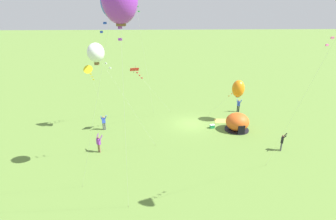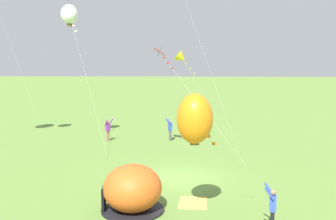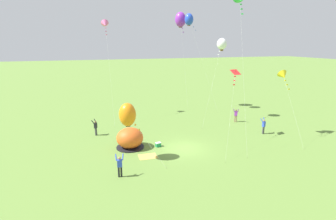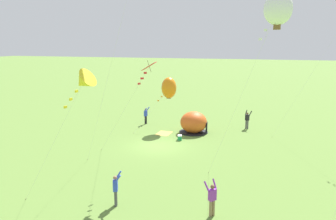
# 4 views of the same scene
# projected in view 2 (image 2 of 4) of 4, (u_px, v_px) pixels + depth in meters

# --- Properties ---
(ground_plane) EXTENTS (300.00, 300.00, 0.00)m
(ground_plane) POSITION_uv_depth(u_px,v_px,m) (180.00, 178.00, 22.43)
(ground_plane) COLOR olive
(popup_tent) EXTENTS (2.81, 2.81, 2.10)m
(popup_tent) POSITION_uv_depth(u_px,v_px,m) (132.00, 189.00, 17.34)
(popup_tent) COLOR #D8591E
(popup_tent) RESTS_ON ground
(picnic_blanket) EXTENTS (1.76, 1.38, 0.01)m
(picnic_blanket) POSITION_uv_depth(u_px,v_px,m) (193.00, 203.00, 18.44)
(picnic_blanket) COLOR gold
(picnic_blanket) RESTS_ON ground
(cooler_box) EXTENTS (0.60, 0.48, 0.44)m
(cooler_box) POSITION_uv_depth(u_px,v_px,m) (153.00, 187.00, 20.14)
(cooler_box) COLOR #1E8C4C
(cooler_box) RESTS_ON ground
(person_arms_raised) EXTENTS (0.72, 0.68, 1.89)m
(person_arms_raised) POSITION_uv_depth(u_px,v_px,m) (108.00, 129.00, 32.62)
(person_arms_raised) COLOR #8C7251
(person_arms_raised) RESTS_ON ground
(person_watching_sky) EXTENTS (0.67, 0.53, 1.89)m
(person_watching_sky) POSITION_uv_depth(u_px,v_px,m) (272.00, 208.00, 15.13)
(person_watching_sky) COLOR black
(person_watching_sky) RESTS_ON ground
(person_flying_kite) EXTENTS (0.71, 0.61, 1.89)m
(person_flying_kite) POSITION_uv_depth(u_px,v_px,m) (170.00, 129.00, 32.74)
(person_flying_kite) COLOR #4C4C51
(person_flying_kite) RESTS_ON ground
(kite_yellow) EXTENTS (1.13, 4.99, 7.53)m
(kite_yellow) POSITION_uv_depth(u_px,v_px,m) (181.00, 58.00, 33.21)
(kite_yellow) COLOR silver
(kite_yellow) RESTS_ON ground
(kite_red) EXTENTS (4.80, 6.38, 7.67)m
(kite_red) POSITION_uv_depth(u_px,v_px,m) (162.00, 55.00, 28.01)
(kite_red) COLOR silver
(kite_red) RESTS_ON ground
(kite_orange) EXTENTS (3.46, 3.57, 5.31)m
(kite_orange) POSITION_uv_depth(u_px,v_px,m) (195.00, 119.00, 16.17)
(kite_orange) COLOR silver
(kite_orange) RESTS_ON ground
(kite_white) EXTENTS (5.04, 4.43, 10.99)m
(kite_white) POSITION_uv_depth(u_px,v_px,m) (69.00, 14.00, 30.48)
(kite_white) COLOR silver
(kite_white) RESTS_ON ground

